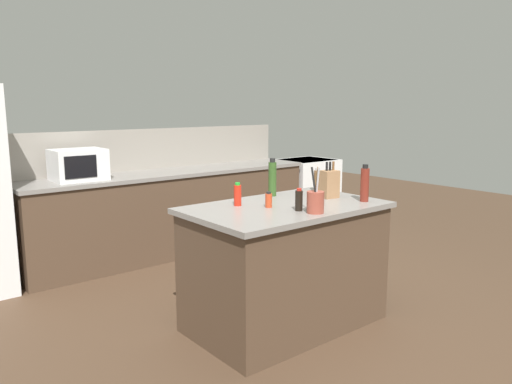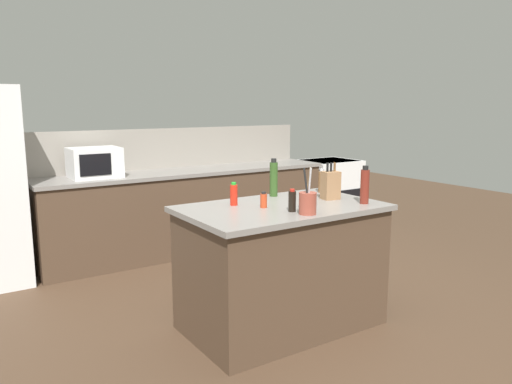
{
  "view_description": "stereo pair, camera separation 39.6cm",
  "coord_description": "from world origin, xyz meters",
  "px_view_note": "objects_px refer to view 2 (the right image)",
  "views": [
    {
      "loc": [
        -2.46,
        -2.67,
        1.68
      ],
      "look_at": [
        0.0,
        0.35,
        0.99
      ],
      "focal_mm": 35.0,
      "sensor_mm": 36.0,
      "label": 1
    },
    {
      "loc": [
        -2.15,
        -2.91,
        1.68
      ],
      "look_at": [
        0.0,
        0.35,
        0.99
      ],
      "focal_mm": 35.0,
      "sensor_mm": 36.0,
      "label": 2
    }
  ],
  "objects_px": {
    "utensil_crock": "(308,202)",
    "olive_oil_bottle": "(274,179)",
    "knife_block": "(331,185)",
    "vinegar_bottle": "(365,186)",
    "pepper_grinder": "(322,181)",
    "spice_jar_paprika": "(264,200)",
    "range_oven": "(328,193)",
    "hot_sauce_bottle": "(234,194)",
    "microwave": "(95,163)",
    "soy_sauce_bottle": "(292,201)"
  },
  "relations": [
    {
      "from": "utensil_crock",
      "to": "olive_oil_bottle",
      "type": "xyz_separation_m",
      "value": [
        0.19,
        0.67,
        0.06
      ]
    },
    {
      "from": "knife_block",
      "to": "olive_oil_bottle",
      "type": "bearing_deg",
      "value": 140.16
    },
    {
      "from": "vinegar_bottle",
      "to": "pepper_grinder",
      "type": "distance_m",
      "value": 0.55
    },
    {
      "from": "spice_jar_paprika",
      "to": "vinegar_bottle",
      "type": "bearing_deg",
      "value": -22.33
    },
    {
      "from": "spice_jar_paprika",
      "to": "range_oven",
      "type": "bearing_deg",
      "value": 40.41
    },
    {
      "from": "olive_oil_bottle",
      "to": "hot_sauce_bottle",
      "type": "bearing_deg",
      "value": -163.49
    },
    {
      "from": "knife_block",
      "to": "pepper_grinder",
      "type": "height_order",
      "value": "knife_block"
    },
    {
      "from": "microwave",
      "to": "pepper_grinder",
      "type": "relative_size",
      "value": 2.44
    },
    {
      "from": "utensil_crock",
      "to": "hot_sauce_bottle",
      "type": "distance_m",
      "value": 0.6
    },
    {
      "from": "spice_jar_paprika",
      "to": "olive_oil_bottle",
      "type": "bearing_deg",
      "value": 45.66
    },
    {
      "from": "soy_sauce_bottle",
      "to": "vinegar_bottle",
      "type": "xyz_separation_m",
      "value": [
        0.63,
        -0.07,
        0.06
      ]
    },
    {
      "from": "range_oven",
      "to": "vinegar_bottle",
      "type": "relative_size",
      "value": 3.21
    },
    {
      "from": "range_oven",
      "to": "soy_sauce_bottle",
      "type": "bearing_deg",
      "value": -135.82
    },
    {
      "from": "soy_sauce_bottle",
      "to": "spice_jar_paprika",
      "type": "bearing_deg",
      "value": 112.21
    },
    {
      "from": "utensil_crock",
      "to": "soy_sauce_bottle",
      "type": "height_order",
      "value": "utensil_crock"
    },
    {
      "from": "utensil_crock",
      "to": "spice_jar_paprika",
      "type": "xyz_separation_m",
      "value": [
        -0.13,
        0.34,
        -0.03
      ]
    },
    {
      "from": "soy_sauce_bottle",
      "to": "utensil_crock",
      "type": "bearing_deg",
      "value": -73.05
    },
    {
      "from": "soy_sauce_bottle",
      "to": "vinegar_bottle",
      "type": "distance_m",
      "value": 0.63
    },
    {
      "from": "knife_block",
      "to": "pepper_grinder",
      "type": "distance_m",
      "value": 0.31
    },
    {
      "from": "range_oven",
      "to": "utensil_crock",
      "type": "relative_size",
      "value": 2.87
    },
    {
      "from": "range_oven",
      "to": "hot_sauce_bottle",
      "type": "distance_m",
      "value": 3.4
    },
    {
      "from": "hot_sauce_bottle",
      "to": "pepper_grinder",
      "type": "distance_m",
      "value": 0.9
    },
    {
      "from": "knife_block",
      "to": "pepper_grinder",
      "type": "relative_size",
      "value": 1.44
    },
    {
      "from": "spice_jar_paprika",
      "to": "pepper_grinder",
      "type": "distance_m",
      "value": 0.8
    },
    {
      "from": "range_oven",
      "to": "soy_sauce_bottle",
      "type": "xyz_separation_m",
      "value": [
        -2.47,
        -2.4,
        0.55
      ]
    },
    {
      "from": "pepper_grinder",
      "to": "range_oven",
      "type": "bearing_deg",
      "value": 47.03
    },
    {
      "from": "microwave",
      "to": "hot_sauce_bottle",
      "type": "bearing_deg",
      "value": -77.02
    },
    {
      "from": "range_oven",
      "to": "vinegar_bottle",
      "type": "xyz_separation_m",
      "value": [
        -1.85,
        -2.48,
        0.61
      ]
    },
    {
      "from": "knife_block",
      "to": "spice_jar_paprika",
      "type": "height_order",
      "value": "knife_block"
    },
    {
      "from": "hot_sauce_bottle",
      "to": "vinegar_bottle",
      "type": "relative_size",
      "value": 0.6
    },
    {
      "from": "olive_oil_bottle",
      "to": "microwave",
      "type": "bearing_deg",
      "value": 116.29
    },
    {
      "from": "range_oven",
      "to": "spice_jar_paprika",
      "type": "xyz_separation_m",
      "value": [
        -2.56,
        -2.18,
        0.53
      ]
    },
    {
      "from": "soy_sauce_bottle",
      "to": "vinegar_bottle",
      "type": "bearing_deg",
      "value": -6.7
    },
    {
      "from": "vinegar_bottle",
      "to": "olive_oil_bottle",
      "type": "xyz_separation_m",
      "value": [
        -0.4,
        0.62,
        0.01
      ]
    },
    {
      "from": "pepper_grinder",
      "to": "soy_sauce_bottle",
      "type": "bearing_deg",
      "value": -145.04
    },
    {
      "from": "hot_sauce_bottle",
      "to": "spice_jar_paprika",
      "type": "relative_size",
      "value": 1.48
    },
    {
      "from": "knife_block",
      "to": "vinegar_bottle",
      "type": "distance_m",
      "value": 0.29
    },
    {
      "from": "hot_sauce_bottle",
      "to": "vinegar_bottle",
      "type": "height_order",
      "value": "vinegar_bottle"
    },
    {
      "from": "range_oven",
      "to": "microwave",
      "type": "xyz_separation_m",
      "value": [
        -3.16,
        0.0,
        0.63
      ]
    },
    {
      "from": "utensil_crock",
      "to": "spice_jar_paprika",
      "type": "bearing_deg",
      "value": 110.36
    },
    {
      "from": "utensil_crock",
      "to": "range_oven",
      "type": "bearing_deg",
      "value": 46.05
    },
    {
      "from": "utensil_crock",
      "to": "pepper_grinder",
      "type": "relative_size",
      "value": 1.59
    },
    {
      "from": "knife_block",
      "to": "spice_jar_paprika",
      "type": "distance_m",
      "value": 0.62
    },
    {
      "from": "microwave",
      "to": "olive_oil_bottle",
      "type": "xyz_separation_m",
      "value": [
        0.92,
        -1.85,
        -0.01
      ]
    },
    {
      "from": "range_oven",
      "to": "hot_sauce_bottle",
      "type": "height_order",
      "value": "hot_sauce_bottle"
    },
    {
      "from": "range_oven",
      "to": "pepper_grinder",
      "type": "bearing_deg",
      "value": -132.97
    },
    {
      "from": "knife_block",
      "to": "vinegar_bottle",
      "type": "bearing_deg",
      "value": -61.01
    },
    {
      "from": "utensil_crock",
      "to": "hot_sauce_bottle",
      "type": "relative_size",
      "value": 1.87
    },
    {
      "from": "olive_oil_bottle",
      "to": "utensil_crock",
      "type": "bearing_deg",
      "value": -106.05
    },
    {
      "from": "vinegar_bottle",
      "to": "pepper_grinder",
      "type": "xyz_separation_m",
      "value": [
        0.05,
        0.54,
        -0.04
      ]
    }
  ]
}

